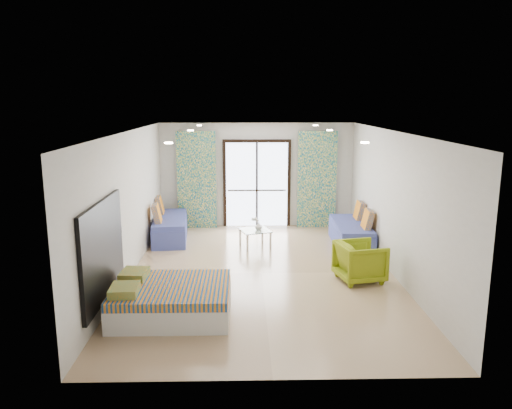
{
  "coord_description": "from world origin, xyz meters",
  "views": [
    {
      "loc": [
        -0.33,
        -9.12,
        3.26
      ],
      "look_at": [
        -0.09,
        0.96,
        1.15
      ],
      "focal_mm": 35.0,
      "sensor_mm": 36.0,
      "label": 1
    }
  ],
  "objects_px": {
    "daybed_left": "(170,227)",
    "coffee_table": "(255,232)",
    "daybed_right": "(352,233)",
    "armchair": "(360,260)",
    "bed": "(171,299)"
  },
  "relations": [
    {
      "from": "daybed_left",
      "to": "armchair",
      "type": "height_order",
      "value": "daybed_left"
    },
    {
      "from": "daybed_left",
      "to": "daybed_right",
      "type": "xyz_separation_m",
      "value": [
        4.23,
        -0.65,
        -0.01
      ]
    },
    {
      "from": "daybed_left",
      "to": "coffee_table",
      "type": "bearing_deg",
      "value": -25.44
    },
    {
      "from": "daybed_left",
      "to": "daybed_right",
      "type": "height_order",
      "value": "daybed_left"
    },
    {
      "from": "daybed_right",
      "to": "coffee_table",
      "type": "height_order",
      "value": "daybed_right"
    },
    {
      "from": "daybed_right",
      "to": "coffee_table",
      "type": "relative_size",
      "value": 2.48
    },
    {
      "from": "daybed_left",
      "to": "daybed_right",
      "type": "relative_size",
      "value": 1.04
    },
    {
      "from": "daybed_left",
      "to": "bed",
      "type": "bearing_deg",
      "value": -86.9
    },
    {
      "from": "daybed_right",
      "to": "armchair",
      "type": "distance_m",
      "value": 2.28
    },
    {
      "from": "daybed_left",
      "to": "armchair",
      "type": "xyz_separation_m",
      "value": [
        3.91,
        -2.9,
        0.1
      ]
    },
    {
      "from": "daybed_right",
      "to": "coffee_table",
      "type": "bearing_deg",
      "value": -176.1
    },
    {
      "from": "coffee_table",
      "to": "armchair",
      "type": "xyz_separation_m",
      "value": [
        1.88,
        -2.16,
        0.04
      ]
    },
    {
      "from": "daybed_right",
      "to": "armchair",
      "type": "xyz_separation_m",
      "value": [
        -0.33,
        -2.26,
        0.11
      ]
    },
    {
      "from": "coffee_table",
      "to": "armchair",
      "type": "bearing_deg",
      "value": -49.0
    },
    {
      "from": "daybed_left",
      "to": "coffee_table",
      "type": "distance_m",
      "value": 2.16
    }
  ]
}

